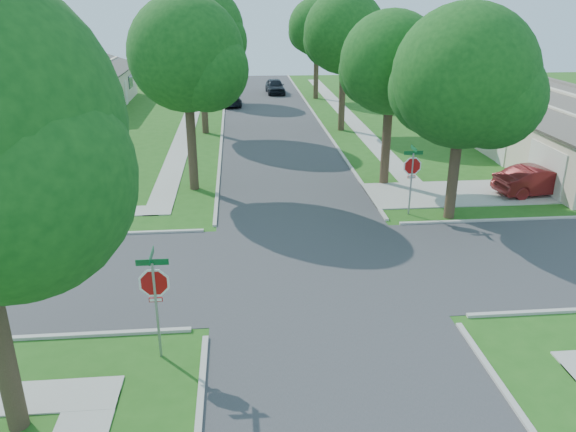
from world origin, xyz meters
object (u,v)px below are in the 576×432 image
at_px(tree_e_near, 392,68).
at_px(car_curb_east, 275,86).
at_px(tree_e_far, 317,30).
at_px(tree_w_far, 210,36).
at_px(stop_sign_sw, 155,287).
at_px(tree_ne_corner, 465,83).
at_px(car_curb_west, 230,99).
at_px(house_nw_far, 75,88).
at_px(stop_sign_ne, 412,169).
at_px(tree_w_mid, 201,34).
at_px(tree_e_mid, 345,37).
at_px(tree_w_near, 188,59).
at_px(car_driveway, 538,180).
at_px(house_ne_far, 457,88).

height_order(tree_e_near, car_curb_east, tree_e_near).
relative_size(tree_e_far, tree_w_far, 1.09).
xyz_separation_m(stop_sign_sw, tree_w_far, (0.05, 38.71, 3.48)).
height_order(tree_ne_corner, car_curb_west, tree_ne_corner).
relative_size(stop_sign_sw, house_nw_far, 0.22).
xyz_separation_m(stop_sign_ne, tree_w_mid, (-9.34, 16.31, 4.46)).
bearing_deg(stop_sign_ne, tree_e_mid, 89.80).
relative_size(tree_ne_corner, car_curb_west, 2.12).
xyz_separation_m(tree_w_mid, tree_w_far, (-0.01, 13.00, -0.98)).
xyz_separation_m(tree_e_near, tree_w_far, (-9.40, 25.00, -0.14)).
distance_m(tree_e_mid, tree_e_far, 13.00).
bearing_deg(car_curb_east, tree_w_near, -104.55).
height_order(tree_e_far, car_driveway, tree_e_far).
height_order(tree_w_far, house_nw_far, tree_w_far).
xyz_separation_m(tree_w_far, tree_ne_corner, (11.01, -29.80, 0.09)).
xyz_separation_m(tree_e_near, car_curb_east, (-3.55, 28.13, -4.95)).
relative_size(tree_e_mid, tree_w_mid, 0.96).
relative_size(house_ne_far, car_curb_west, 3.33).
relative_size(tree_w_mid, car_curb_east, 2.35).
distance_m(car_curb_east, car_curb_west, 7.34).
xyz_separation_m(tree_e_far, house_ne_far, (11.24, -5.01, -4.46)).
bearing_deg(car_curb_east, tree_e_far, -44.19).
bearing_deg(house_nw_far, stop_sign_ne, -52.84).
distance_m(stop_sign_ne, tree_e_far, 29.57).
distance_m(tree_w_mid, house_nw_far, 16.56).
relative_size(tree_e_mid, house_nw_far, 0.68).
height_order(stop_sign_ne, tree_ne_corner, tree_ne_corner).
bearing_deg(stop_sign_sw, tree_ne_corner, 38.84).
relative_size(car_driveway, car_curb_west, 1.01).
height_order(tree_e_far, car_curb_east, tree_e_far).
xyz_separation_m(tree_w_near, tree_w_mid, (0.00, 12.00, 0.37)).
relative_size(tree_w_mid, tree_w_far, 1.19).
distance_m(tree_e_mid, tree_w_near, 15.25).
xyz_separation_m(tree_e_near, car_driveway, (6.75, -2.30, -4.96)).
height_order(tree_w_far, car_curb_west, tree_w_far).
distance_m(tree_ne_corner, car_driveway, 7.54).
height_order(tree_w_near, tree_w_mid, tree_w_mid).
bearing_deg(car_driveway, tree_e_near, 63.05).
distance_m(tree_e_far, car_curb_west, 9.89).
height_order(tree_w_near, house_nw_far, tree_w_near).
bearing_deg(tree_w_mid, tree_e_mid, -0.00).
distance_m(stop_sign_sw, tree_w_far, 38.86).
relative_size(stop_sign_sw, tree_w_far, 0.37).
height_order(tree_ne_corner, car_curb_east, tree_ne_corner).
relative_size(tree_e_near, tree_e_far, 0.95).
height_order(tree_w_far, house_ne_far, tree_w_far).
bearing_deg(house_ne_far, car_curb_west, 173.58).
height_order(tree_e_mid, tree_w_near, tree_e_mid).
relative_size(tree_e_far, car_curb_west, 2.13).
bearing_deg(tree_w_mid, tree_e_near, -51.95).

